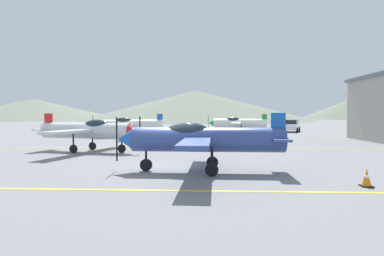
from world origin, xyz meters
The scene contains 12 objects.
ground_plane centered at (0.00, 0.00, 0.00)m, with size 400.00×400.00×0.00m, color slate.
apron_line_near centered at (0.00, -4.01, 0.01)m, with size 80.00×0.16×0.01m, color yellow.
apron_line_far centered at (0.00, 8.80, 0.01)m, with size 80.00×0.16×0.01m, color yellow.
airplane_near centered at (1.48, -0.55, 1.36)m, with size 6.96×8.03×2.41m.
airplane_mid centered at (-5.72, 6.52, 1.36)m, with size 7.05×8.00×2.41m.
airplane_far centered at (-6.18, 18.90, 1.36)m, with size 7.05×8.05×2.41m.
airplane_back centered at (5.23, 25.46, 1.36)m, with size 7.03×8.07×2.41m.
car_sedan centered at (12.86, 31.14, 0.84)m, with size 3.21×4.66×1.62m.
traffic_cone_front centered at (6.91, -3.11, 0.29)m, with size 0.36×0.36×0.59m.
hill_left centered at (-73.34, 126.08, 4.47)m, with size 77.28×77.28×8.94m, color slate.
hill_centerleft centered at (-3.02, 110.65, 5.62)m, with size 86.91×86.91×11.25m, color slate.
hill_centerright centered at (73.93, 155.54, 5.33)m, with size 52.95×52.95×10.65m, color slate.
Camera 1 is at (1.79, -14.10, 2.34)m, focal length 31.21 mm.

